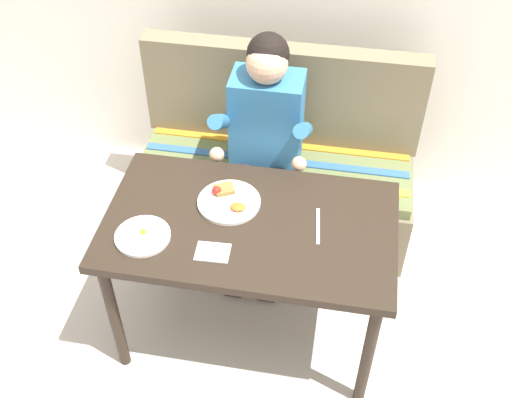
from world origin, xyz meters
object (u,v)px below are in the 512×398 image
(plate_eggs, at_px, (143,236))
(person, at_px, (264,132))
(knife, at_px, (318,226))
(napkin, at_px, (213,252))
(table, at_px, (250,236))
(plate_breakfast, at_px, (228,201))
(couch, at_px, (276,174))

(plate_eggs, bearing_deg, person, 63.89)
(knife, bearing_deg, person, 113.26)
(napkin, xyz_separation_m, knife, (0.39, 0.21, -0.00))
(table, bearing_deg, plate_breakfast, 138.11)
(table, xyz_separation_m, couch, (0.00, 0.76, -0.32))
(person, relative_size, knife, 6.06)
(plate_eggs, distance_m, knife, 0.70)
(plate_eggs, distance_m, napkin, 0.29)
(couch, relative_size, person, 1.19)
(person, distance_m, plate_eggs, 0.83)
(plate_eggs, bearing_deg, couch, 66.35)
(couch, bearing_deg, napkin, -96.66)
(table, relative_size, plate_breakfast, 4.51)
(table, relative_size, plate_eggs, 5.38)
(table, bearing_deg, couch, 90.00)
(couch, xyz_separation_m, napkin, (-0.11, -0.95, 0.40))
(plate_breakfast, relative_size, knife, 1.33)
(plate_breakfast, bearing_deg, table, -41.89)
(napkin, bearing_deg, person, 84.59)
(person, relative_size, napkin, 9.12)
(person, xyz_separation_m, knife, (0.32, -0.57, -0.01))
(couch, bearing_deg, plate_breakfast, -99.21)
(plate_breakfast, height_order, plate_eggs, plate_breakfast)
(napkin, bearing_deg, table, 59.39)
(person, height_order, knife, person)
(plate_eggs, bearing_deg, knife, 14.92)
(couch, bearing_deg, person, -102.14)
(plate_breakfast, relative_size, plate_eggs, 1.19)
(plate_eggs, bearing_deg, table, 21.26)
(plate_breakfast, distance_m, plate_eggs, 0.39)
(plate_eggs, height_order, knife, plate_eggs)
(table, distance_m, plate_breakfast, 0.17)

